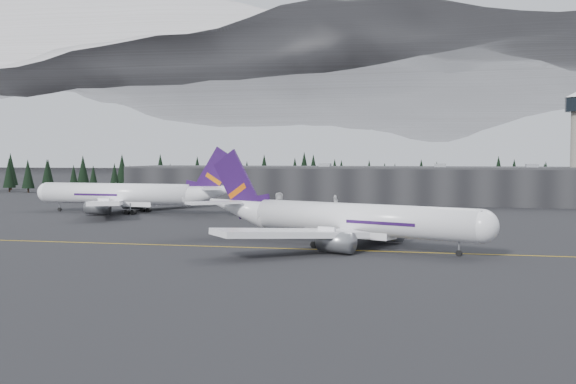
% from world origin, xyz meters
% --- Properties ---
extents(ground, '(1400.00, 1400.00, 0.00)m').
position_xyz_m(ground, '(0.00, 0.00, 0.00)').
color(ground, black).
rests_on(ground, ground).
extents(taxiline, '(400.00, 0.40, 0.02)m').
position_xyz_m(taxiline, '(0.00, -2.00, 0.01)').
color(taxiline, gold).
rests_on(taxiline, ground).
extents(terminal, '(160.00, 30.00, 12.60)m').
position_xyz_m(terminal, '(0.00, 125.00, 6.30)').
color(terminal, black).
rests_on(terminal, ground).
extents(treeline, '(360.00, 20.00, 15.00)m').
position_xyz_m(treeline, '(0.00, 162.00, 7.50)').
color(treeline, black).
rests_on(treeline, ground).
extents(mountain_ridge, '(4400.00, 900.00, 420.00)m').
position_xyz_m(mountain_ridge, '(0.00, 1000.00, 0.00)').
color(mountain_ridge, white).
rests_on(mountain_ridge, ground).
extents(jet_main, '(58.76, 52.32, 17.96)m').
position_xyz_m(jet_main, '(13.04, 3.48, 5.07)').
color(jet_main, white).
rests_on(jet_main, ground).
extents(jet_parked, '(64.83, 59.67, 19.06)m').
position_xyz_m(jet_parked, '(-55.23, 64.32, 5.37)').
color(jet_parked, white).
rests_on(jet_parked, ground).
extents(gse_vehicle_a, '(3.70, 5.45, 1.39)m').
position_xyz_m(gse_vehicle_a, '(-18.99, 92.15, 0.69)').
color(gse_vehicle_a, silver).
rests_on(gse_vehicle_a, ground).
extents(gse_vehicle_b, '(4.02, 1.96, 1.32)m').
position_xyz_m(gse_vehicle_b, '(-2.28, 100.56, 0.66)').
color(gse_vehicle_b, white).
rests_on(gse_vehicle_b, ground).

